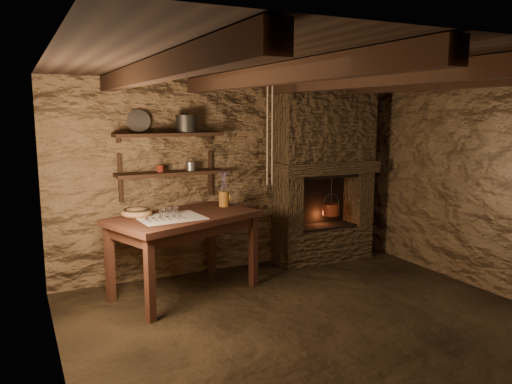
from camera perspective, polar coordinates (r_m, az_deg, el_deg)
name	(u,v)px	position (r m, az deg, el deg)	size (l,w,h in m)	color
floor	(315,325)	(4.96, 6.80, -14.82)	(4.50, 4.50, 0.00)	black
back_wall	(231,176)	(6.35, -2.82, 1.83)	(4.50, 0.04, 2.40)	#503A25
left_wall	(55,226)	(3.88, -22.02, -3.57)	(0.04, 4.00, 2.40)	#503A25
right_wall	(488,185)	(6.12, 25.02, 0.70)	(0.04, 4.00, 2.40)	#503A25
ceiling	(321,67)	(4.55, 7.39, 14.01)	(4.50, 4.00, 0.04)	black
beam_far_left	(152,71)	(3.93, -11.77, 13.36)	(0.14, 3.95, 0.16)	black
beam_mid_left	(270,75)	(4.29, 1.63, 13.17)	(0.14, 3.95, 0.16)	black
beam_mid_right	(366,79)	(4.83, 12.44, 12.51)	(0.14, 3.95, 0.16)	black
beam_far_right	(445,82)	(5.51, 20.79, 11.71)	(0.14, 3.95, 0.16)	black
shelf_lower	(170,173)	(5.90, -9.81, 2.13)	(1.25, 0.30, 0.04)	black
shelf_upper	(169,134)	(5.87, -9.93, 6.49)	(1.25, 0.30, 0.04)	black
hearth	(324,171)	(6.74, 7.77, 2.41)	(1.43, 0.51, 2.30)	#392B1C
work_table	(185,251)	(5.60, -8.16, -6.73)	(1.78, 1.38, 0.90)	black
linen_cloth	(170,218)	(5.36, -9.76, -2.90)	(0.66, 0.53, 0.01)	beige
pewter_cutlery_row	(171,217)	(5.34, -9.70, -2.84)	(0.55, 0.21, 0.01)	gray
drinking_glasses	(169,211)	(5.47, -9.94, -2.15)	(0.21, 0.06, 0.09)	white
stoneware_jug	(224,192)	(5.91, -3.68, 0.05)	(0.13, 0.12, 0.41)	#975D1D
wooden_bowl	(137,213)	(5.50, -13.47, -2.34)	(0.33, 0.33, 0.12)	#9D6D44
iron_stockpot	(186,125)	(5.93, -7.97, 7.64)	(0.24, 0.24, 0.18)	#292724
tin_pan	(139,121)	(5.88, -13.27, 7.88)	(0.27, 0.27, 0.04)	gray
small_kettle	(191,166)	(5.97, -7.47, 2.94)	(0.15, 0.11, 0.15)	gray
rusty_tin	(160,169)	(5.87, -10.89, 2.65)	(0.08, 0.08, 0.08)	#601C13
red_pot	(331,209)	(6.84, 8.57, -1.90)	(0.27, 0.27, 0.54)	maroon
hanging_ropes	(270,131)	(5.47, 1.59, 6.96)	(0.08, 0.08, 1.20)	beige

